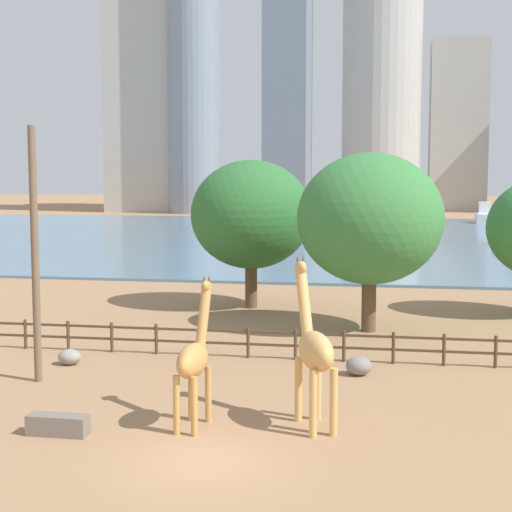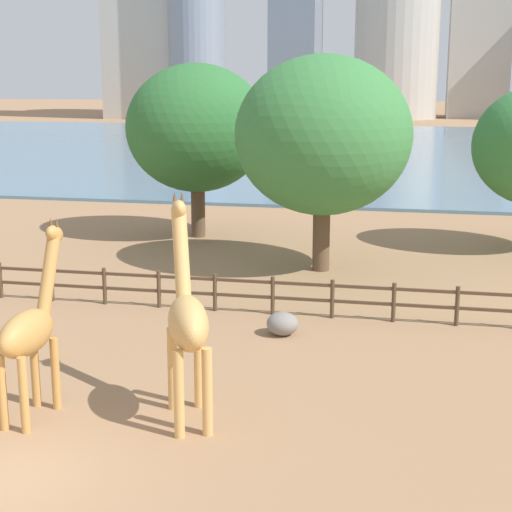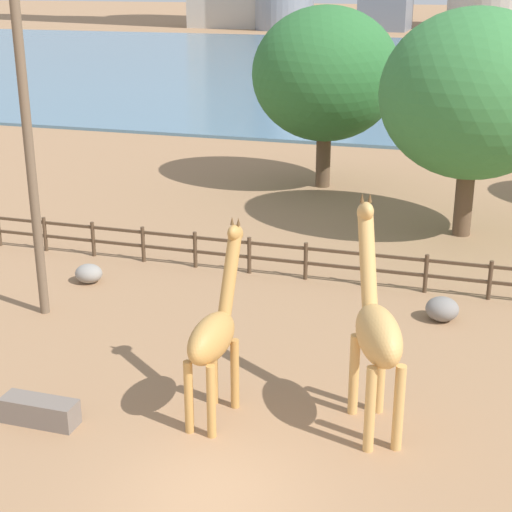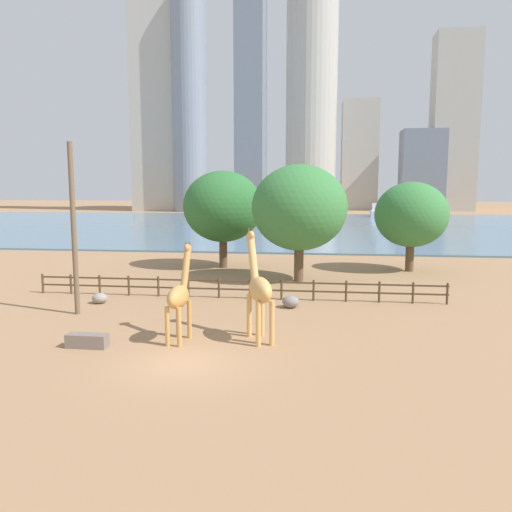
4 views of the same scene
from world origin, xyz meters
name	(u,v)px [view 1 (image 1 of 4)]	position (x,y,z in m)	size (l,w,h in m)	color
ground_plane	(355,236)	(0.00, 80.00, 0.00)	(400.00, 400.00, 0.00)	#9E7551
harbor_water	(354,237)	(0.00, 77.00, 0.10)	(180.00, 86.00, 0.20)	slate
giraffe_tall	(194,359)	(-0.96, 2.86, 2.09)	(0.91, 2.84, 4.49)	#C18C47
giraffe_companion	(314,349)	(2.60, 3.50, 2.39)	(1.84, 3.24, 5.10)	tan
utility_pole	(35,255)	(-8.00, 6.96, 4.70)	(0.28, 0.28, 9.40)	brown
boulder_near_fence	(359,366)	(3.67, 9.93, 0.36)	(0.99, 0.96, 0.72)	gray
boulder_by_pole	(70,357)	(-7.91, 9.58, 0.32)	(0.92, 0.85, 0.63)	gray
feeding_trough	(58,425)	(-4.72, 1.39, 0.30)	(1.80, 0.60, 0.60)	#72665B
enclosure_fence	(272,341)	(-0.01, 12.00, 0.76)	(26.12, 0.14, 1.30)	#4C3826
tree_left_large	(251,215)	(-3.17, 24.36, 5.37)	(6.90, 6.90, 8.49)	brown
tree_right_tall	(370,219)	(3.75, 18.56, 5.51)	(7.08, 7.08, 8.71)	brown
boat_ferry	(485,216)	(18.86, 108.19, 1.30)	(3.06, 7.53, 3.26)	silver
boat_sailboat	(376,215)	(1.77, 113.63, 0.95)	(5.32, 3.79, 2.21)	gold
skyline_block_right	(194,50)	(-35.31, 136.15, 32.63)	(10.99, 10.99, 65.25)	gray
skyline_block_wide	(458,126)	(17.92, 155.74, 18.13)	(11.86, 11.02, 36.26)	#ADA89E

